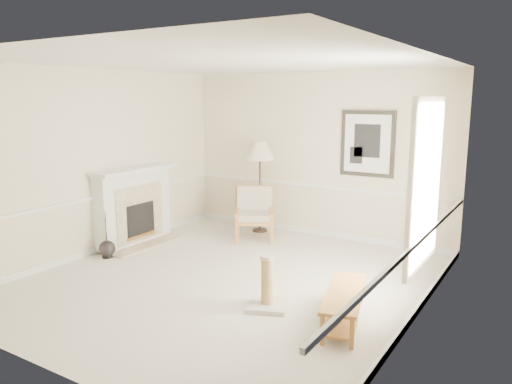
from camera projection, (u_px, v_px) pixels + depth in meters
ground at (228, 280)px, 6.82m from camera, size 5.50×5.50×0.00m
room at (238, 144)px, 6.47m from camera, size 5.04×5.54×2.92m
fireplace at (134, 207)px, 8.41m from camera, size 0.64×1.64×1.31m
floor_vase at (107, 249)px, 7.74m from camera, size 0.26×0.26×0.75m
armchair at (254, 210)px, 8.84m from camera, size 0.96×0.97×0.90m
floor_lamp at (260, 153)px, 9.04m from camera, size 0.57×0.57×1.68m
bench at (344, 302)px, 5.49m from camera, size 0.70×1.32×0.36m
scratching_post at (267, 291)px, 5.88m from camera, size 0.59×0.59×0.65m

